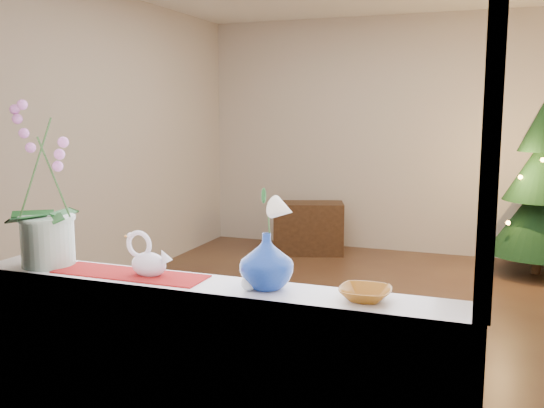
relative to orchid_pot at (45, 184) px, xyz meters
The scene contains 16 objects.
ground 2.82m from the orchid_pot, 70.78° to the left, with size 5.00×5.00×0.00m, color #3C2318.
wall_back 4.93m from the orchid_pot, 80.39° to the left, with size 4.50×0.10×2.70m, color #BFB4A7.
wall_front 0.84m from the orchid_pot, ahead, with size 4.50×0.10×2.70m, color #BFB4A7.
wall_left 2.76m from the orchid_pot, 121.14° to the left, with size 0.10×5.00×2.70m, color #BFB4A7.
window_apron 1.19m from the orchid_pot, ahead, with size 2.20×0.08×0.88m, color white.
windowsill 0.92m from the orchid_pot, ahead, with size 2.20×0.26×0.04m, color white.
window_frame 0.92m from the orchid_pot, ahead, with size 2.22×0.06×1.60m, color white, non-canonical shape.
runner 0.58m from the orchid_pot, ahead, with size 0.70×0.20×0.01m, color maroon.
orchid_pot is the anchor object (origin of this frame).
swan 0.61m from the orchid_pot, ahead, with size 0.22×0.10×0.19m, color silver, non-canonical shape.
blue_vase 1.11m from the orchid_pot, ahead, with size 0.25×0.25×0.26m, color navy.
lily 1.08m from the orchid_pot, ahead, with size 0.14×0.08×0.20m, color white, non-canonical shape.
paperweight 1.08m from the orchid_pot, ahead, with size 0.06×0.06×0.06m, color silver.
amber_dish 1.53m from the orchid_pot, ahead, with size 0.17×0.17×0.04m, color #8D5214.
xmas_tree 4.93m from the orchid_pot, 61.39° to the left, with size 0.97×0.97×1.78m, color black, non-canonical shape.
side_table 4.46m from the orchid_pot, 90.94° to the left, with size 0.79×0.40×0.59m, color black.
Camera 1 is at (1.10, -4.56, 1.63)m, focal length 40.00 mm.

